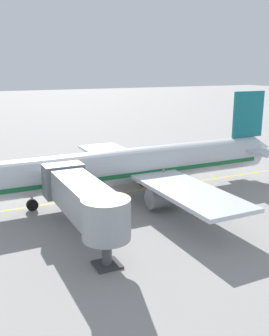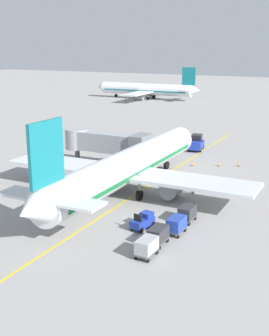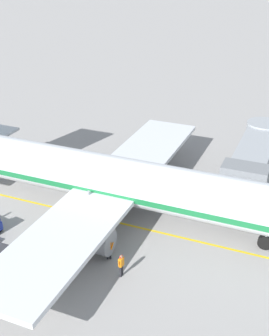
# 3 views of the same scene
# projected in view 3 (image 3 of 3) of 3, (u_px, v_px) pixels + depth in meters

# --- Properties ---
(ground_plane) EXTENTS (400.00, 400.00, 0.00)m
(ground_plane) POSITION_uv_depth(u_px,v_px,m) (135.00, 227.00, 35.01)
(ground_plane) COLOR gray
(gate_lead_in_line) EXTENTS (0.24, 80.00, 0.01)m
(gate_lead_in_line) POSITION_uv_depth(u_px,v_px,m) (135.00, 227.00, 35.01)
(gate_lead_in_line) COLOR gold
(gate_lead_in_line) RESTS_ON ground
(parked_airliner) EXTENTS (30.00, 37.20, 10.63)m
(parked_airliner) POSITION_uv_depth(u_px,v_px,m) (121.00, 181.00, 35.05)
(parked_airliner) COLOR silver
(parked_airliner) RESTS_ON ground
(jet_bridge) EXTENTS (12.94, 3.50, 4.98)m
(jet_bridge) POSITION_uv_depth(u_px,v_px,m) (255.00, 157.00, 38.58)
(jet_bridge) COLOR #93999E
(jet_bridge) RESTS_ON ground
(ground_crew_wing_walker) EXTENTS (0.44, 0.67, 1.69)m
(ground_crew_wing_walker) POSITION_uv_depth(u_px,v_px,m) (109.00, 248.00, 30.95)
(ground_crew_wing_walker) COLOR #232328
(ground_crew_wing_walker) RESTS_ON ground
(ground_crew_loader) EXTENTS (0.73, 0.29, 1.69)m
(ground_crew_loader) POSITION_uv_depth(u_px,v_px,m) (121.00, 264.00, 29.33)
(ground_crew_loader) COLOR #232328
(ground_crew_loader) RESTS_ON ground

